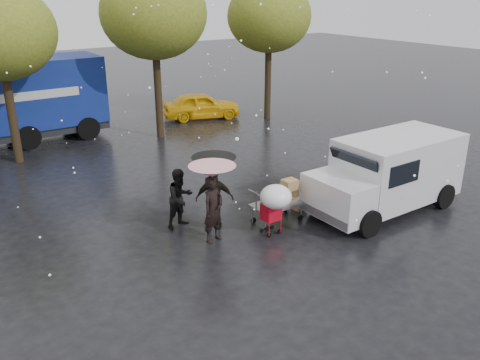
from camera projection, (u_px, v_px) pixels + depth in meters
ground at (243, 236)px, 13.69m from camera, size 90.00×90.00×0.00m
person_pink at (213, 210)px, 13.17m from camera, size 0.75×0.61×1.79m
person_middle at (180, 198)px, 14.00m from camera, size 0.92×0.78×1.69m
person_black at (215, 199)px, 13.84m from camera, size 1.11×0.92×1.77m
umbrella_pink at (212, 171)px, 12.79m from camera, size 1.22×1.22×2.10m
umbrella_black at (214, 162)px, 13.46m from camera, size 1.20×1.20×2.09m
vendor_cart at (280, 198)px, 14.32m from camera, size 1.52×0.80×1.27m
shopping_cart at (275, 199)px, 13.37m from camera, size 0.84×0.84×1.46m
white_van at (389, 172)px, 15.00m from camera, size 4.91×2.18×2.20m
blue_truck at (8, 103)px, 21.04m from camera, size 8.30×2.60×3.50m
box_ground_near at (278, 194)px, 15.79m from camera, size 0.63×0.55×0.50m
box_ground_far at (299, 204)px, 15.32m from camera, size 0.44×0.36×0.31m
yellow_taxi at (201, 106)px, 25.57m from camera, size 4.15×2.72×1.31m
tree_row at (83, 22)px, 19.31m from camera, size 21.60×4.40×7.12m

